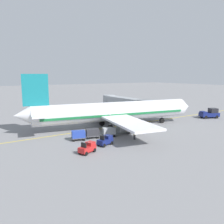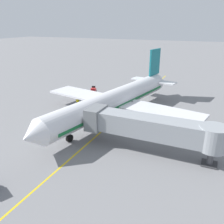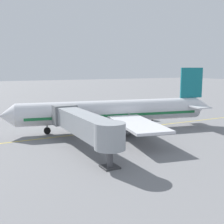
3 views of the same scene
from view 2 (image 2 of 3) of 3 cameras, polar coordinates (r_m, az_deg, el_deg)
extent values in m
plane|color=slate|center=(41.27, 0.77, -1.85)|extent=(400.00, 400.00, 0.00)
cube|color=gold|center=(41.27, 0.77, -1.84)|extent=(0.24, 80.00, 0.01)
cylinder|color=silver|center=(41.08, 0.69, 2.92)|extent=(9.78, 32.11, 3.70)
cube|color=#196B38|center=(41.22, 0.69, 2.31)|extent=(9.33, 29.61, 0.44)
cone|color=silver|center=(29.62, -18.76, -5.52)|extent=(4.02, 3.05, 3.63)
cone|color=silver|center=(55.69, 11.05, 7.62)|extent=(3.62, 3.35, 3.14)
cube|color=black|center=(30.30, -16.19, -3.27)|extent=(2.93, 1.61, 0.60)
cube|color=silver|center=(42.06, 1.46, 2.42)|extent=(30.44, 10.87, 0.36)
cylinder|color=gray|center=(39.20, 7.46, -1.09)|extent=(2.58, 3.52, 2.00)
cylinder|color=gray|center=(45.02, -4.94, 1.91)|extent=(2.58, 3.52, 2.00)
cube|color=#14707A|center=(52.76, 10.25, 11.72)|extent=(1.16, 4.38, 5.50)
cube|color=silver|center=(53.34, 9.88, 7.40)|extent=(10.31, 4.47, 0.24)
cylinder|color=black|center=(34.18, -10.17, -6.19)|extent=(0.65, 1.17, 1.10)
cylinder|color=gray|center=(33.52, -10.34, -3.82)|extent=(0.24, 0.24, 2.00)
cylinder|color=black|center=(42.41, 4.77, -0.49)|extent=(0.65, 1.17, 1.10)
cylinder|color=gray|center=(41.88, 4.83, 1.49)|extent=(0.24, 0.24, 2.00)
cylinder|color=black|center=(44.76, -0.28, 0.75)|extent=(0.65, 1.17, 1.10)
cylinder|color=gray|center=(44.26, -0.29, 2.63)|extent=(0.24, 0.24, 2.00)
cube|color=#93999E|center=(30.42, 8.16, -3.44)|extent=(15.92, 2.80, 2.60)
cube|color=slate|center=(32.91, -3.85, -1.37)|extent=(2.00, 3.50, 2.99)
cylinder|color=#93999E|center=(29.51, 23.19, -5.81)|extent=(3.36, 3.36, 2.86)
cylinder|color=#4C4C51|center=(30.59, 22.56, -9.83)|extent=(0.70, 0.70, 2.19)
cube|color=#38383A|center=(31.09, 22.30, -11.45)|extent=(1.80, 1.80, 0.16)
cube|color=#B21E1E|center=(56.77, -4.49, 5.10)|extent=(2.05, 2.77, 0.70)
cube|color=#B21E1E|center=(55.96, -4.59, 5.47)|extent=(1.34, 1.36, 0.44)
cube|color=black|center=(57.25, -4.43, 5.93)|extent=(0.84, 0.46, 0.64)
cylinder|color=black|center=(56.48, -4.52, 5.70)|extent=(0.17, 0.27, 0.54)
cylinder|color=black|center=(55.96, -4.03, 4.51)|extent=(0.40, 0.59, 0.56)
cylinder|color=black|center=(56.09, -5.13, 4.52)|extent=(0.40, 0.59, 0.56)
cylinder|color=black|center=(57.64, -3.85, 5.00)|extent=(0.40, 0.59, 0.56)
cylinder|color=black|center=(57.76, -4.92, 5.00)|extent=(0.40, 0.59, 0.56)
cube|color=silver|center=(44.19, -6.11, 0.47)|extent=(2.09, 2.77, 0.70)
cube|color=silver|center=(43.63, -6.86, 0.96)|extent=(1.35, 1.37, 0.44)
cube|color=black|center=(44.35, -5.43, 1.49)|extent=(0.83, 0.48, 0.64)
cylinder|color=black|center=(43.91, -6.27, 1.22)|extent=(0.18, 0.27, 0.54)
cylinder|color=black|center=(43.43, -6.59, -0.42)|extent=(0.41, 0.59, 0.56)
cylinder|color=black|center=(44.26, -7.42, -0.04)|extent=(0.41, 0.59, 0.56)
cylinder|color=black|center=(44.40, -4.77, 0.13)|extent=(0.41, 0.59, 0.56)
cylinder|color=black|center=(45.21, -5.61, 0.48)|extent=(0.41, 0.59, 0.56)
cube|color=navy|center=(52.72, -4.92, 3.87)|extent=(1.90, 2.75, 0.70)
cube|color=navy|center=(51.91, -5.09, 4.25)|extent=(1.29, 1.31, 0.44)
cube|color=black|center=(53.18, -4.80, 4.77)|extent=(0.85, 0.41, 0.64)
cylinder|color=black|center=(52.42, -4.97, 4.51)|extent=(0.16, 0.28, 0.54)
cylinder|color=black|center=(51.90, -4.52, 3.20)|extent=(0.36, 0.59, 0.56)
cylinder|color=black|center=(52.12, -5.68, 3.24)|extent=(0.36, 0.59, 0.56)
cylinder|color=black|center=(53.54, -4.16, 3.76)|extent=(0.36, 0.59, 0.56)
cylinder|color=black|center=(53.75, -5.29, 3.79)|extent=(0.36, 0.59, 0.56)
cube|color=#4C4C51|center=(48.40, -2.74, 2.11)|extent=(1.88, 2.48, 0.12)
cube|color=#999EA3|center=(48.21, -2.75, 2.80)|extent=(1.78, 2.36, 1.10)
cylinder|color=#4C4C51|center=(47.42, -3.95, 1.68)|extent=(0.27, 0.69, 0.07)
cylinder|color=black|center=(47.55, -2.94, 1.46)|extent=(0.22, 0.38, 0.36)
cylinder|color=black|center=(48.29, -3.89, 1.74)|extent=(0.22, 0.38, 0.36)
cylinder|color=black|center=(48.69, -1.60, 1.94)|extent=(0.22, 0.38, 0.36)
cylinder|color=black|center=(49.40, -2.54, 2.21)|extent=(0.22, 0.38, 0.36)
cube|color=#4C4C51|center=(50.51, -0.58, 2.94)|extent=(1.88, 2.48, 0.12)
cube|color=#2D2D33|center=(50.33, -0.59, 3.60)|extent=(1.78, 2.36, 1.10)
cylinder|color=#4C4C51|center=(49.49, -1.70, 2.54)|extent=(0.27, 0.69, 0.07)
cylinder|color=black|center=(49.65, -0.74, 2.33)|extent=(0.22, 0.38, 0.36)
cylinder|color=black|center=(50.36, -1.68, 2.59)|extent=(0.22, 0.38, 0.36)
cylinder|color=black|center=(50.83, 0.50, 2.77)|extent=(0.22, 0.38, 0.36)
cylinder|color=black|center=(51.52, -0.43, 3.02)|extent=(0.22, 0.38, 0.36)
cube|color=#4C4C51|center=(52.66, 0.66, 3.68)|extent=(1.88, 2.48, 0.12)
cube|color=#233D9E|center=(52.48, 0.66, 4.32)|extent=(1.78, 2.36, 1.10)
cylinder|color=#4C4C51|center=(51.62, -0.39, 3.32)|extent=(0.27, 0.69, 0.07)
cylinder|color=black|center=(51.79, 0.53, 3.11)|extent=(0.22, 0.38, 0.36)
cylinder|color=black|center=(52.48, -0.39, 3.35)|extent=(0.22, 0.38, 0.36)
cylinder|color=black|center=(53.00, 1.69, 3.51)|extent=(0.22, 0.38, 0.36)
cylinder|color=black|center=(53.67, 0.78, 3.74)|extent=(0.22, 0.38, 0.36)
cylinder|color=#232328|center=(48.30, -8.34, 1.88)|extent=(0.15, 0.15, 0.85)
cylinder|color=#232328|center=(48.24, -8.12, 1.86)|extent=(0.15, 0.15, 0.85)
cube|color=yellow|center=(48.04, -8.28, 2.69)|extent=(0.43, 0.33, 0.60)
cylinder|color=yellow|center=(48.13, -8.56, 2.65)|extent=(0.24, 0.14, 0.57)
cylinder|color=yellow|center=(47.98, -7.99, 2.62)|extent=(0.24, 0.14, 0.57)
sphere|color=beige|center=(47.91, -8.30, 3.18)|extent=(0.22, 0.22, 0.22)
cube|color=red|center=(47.91, -8.30, 3.20)|extent=(0.28, 0.14, 0.10)
camera|label=1|loc=(81.88, -17.21, 16.09)|focal=37.29mm
camera|label=3|loc=(29.85, 82.99, -8.15)|focal=44.62mm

